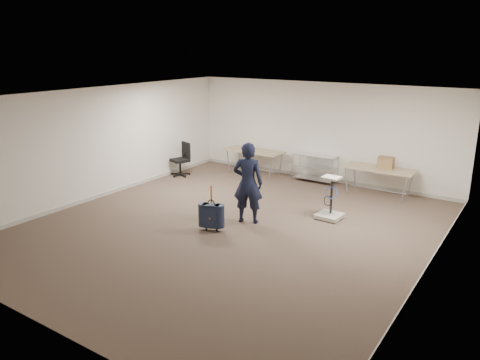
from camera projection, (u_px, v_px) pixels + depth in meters
The scene contains 10 objects.
ground at pixel (232, 227), 10.10m from camera, with size 9.00×9.00×0.00m, color #413127.
room_shell at pixel (264, 207), 11.19m from camera, with size 8.00×9.00×9.00m.
folding_table_left at pixel (254, 152), 14.08m from camera, with size 1.80×0.75×0.73m.
folding_table_right at pixel (379, 170), 12.06m from camera, with size 1.80×0.75×0.73m.
wire_shelf at pixel (315, 167), 13.34m from camera, with size 1.22×0.47×0.80m.
person at pixel (248, 183), 10.15m from camera, with size 0.66×0.43×1.80m, color black.
suitcase at pixel (211, 216), 9.81m from camera, with size 0.41×0.32×0.99m.
office_chair at pixel (181, 166), 14.02m from camera, with size 0.60×0.61×0.99m.
equipment_cart at pixel (330, 208), 10.52m from camera, with size 0.57×0.57×0.98m.
cardboard_box at pixel (386, 163), 12.01m from camera, with size 0.39×0.29×0.29m, color #977346.
Camera 1 is at (5.38, -7.74, 3.78)m, focal length 35.00 mm.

